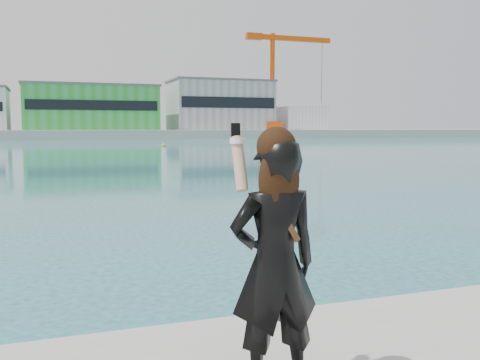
# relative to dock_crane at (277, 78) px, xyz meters

# --- Properties ---
(far_quay) EXTENTS (320.00, 40.00, 2.00)m
(far_quay) POSITION_rel_dock_crane_xyz_m (-53.20, 8.00, -14.07)
(far_quay) COLOR #9E9E99
(far_quay) RESTS_ON ground
(warehouse_green) EXTENTS (30.60, 16.36, 10.50)m
(warehouse_green) POSITION_rel_dock_crane_xyz_m (-45.20, 5.98, -7.81)
(warehouse_green) COLOR green
(warehouse_green) RESTS_ON far_quay
(warehouse_grey_right) EXTENTS (25.50, 15.35, 12.50)m
(warehouse_grey_right) POSITION_rel_dock_crane_xyz_m (-13.20, 5.98, -6.80)
(warehouse_grey_right) COLOR gray
(warehouse_grey_right) RESTS_ON far_quay
(ancillary_shed) EXTENTS (12.00, 10.00, 6.00)m
(ancillary_shed) POSITION_rel_dock_crane_xyz_m (8.80, 4.00, -10.07)
(ancillary_shed) COLOR silver
(ancillary_shed) RESTS_ON far_quay
(dock_crane) EXTENTS (23.00, 4.00, 24.00)m
(dock_crane) POSITION_rel_dock_crane_xyz_m (0.00, 0.00, 0.00)
(dock_crane) COLOR #DC4A0C
(dock_crane) RESTS_ON far_quay
(flagpole_right) EXTENTS (1.28, 0.16, 8.00)m
(flagpole_right) POSITION_rel_dock_crane_xyz_m (-31.11, -1.00, -8.53)
(flagpole_right) COLOR silver
(flagpole_right) RESTS_ON far_quay
(buoy_near) EXTENTS (0.50, 0.50, 0.50)m
(buoy_near) POSITION_rel_dock_crane_xyz_m (-40.07, -53.22, -15.07)
(buoy_near) COLOR #E6B20C
(buoy_near) RESTS_ON ground
(woman) EXTENTS (0.64, 0.43, 1.85)m
(woman) POSITION_rel_dock_crane_xyz_m (-53.51, -122.46, -13.33)
(woman) COLOR black
(woman) RESTS_ON near_quay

